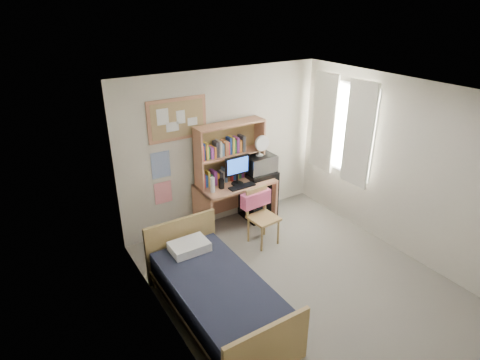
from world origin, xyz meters
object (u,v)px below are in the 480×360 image
desk (235,204)px  microwave (259,163)px  mini_fridge (258,194)px  desk_fan (260,146)px  desk_chair (264,218)px  bed (218,300)px  speaker_right (253,175)px  bulletin_board (177,119)px  monitor (237,171)px  speaker_left (221,184)px

desk → microwave: 0.80m
mini_fridge → desk_fan: (0.00, -0.02, 0.89)m
desk_chair → desk_fan: desk_fan is taller
desk → bed: (-1.31, -1.75, -0.13)m
mini_fridge → speaker_right: bearing=-149.8°
bed → speaker_right: 2.42m
microwave → bed: bearing=-135.3°
bulletin_board → desk_chair: (0.90, -1.02, -1.47)m
bulletin_board → monitor: (0.81, -0.39, -0.88)m
bed → mini_fridge: bearing=44.6°
speaker_right → desk: bearing=168.7°
speaker_left → speaker_right: bearing=-0.0°
bed → monitor: monitor is taller
desk_fan → speaker_left: bearing=-172.3°
bulletin_board → desk: size_ratio=0.73×
desk_chair → mini_fridge: bearing=56.7°
speaker_right → bed: bearing=-134.7°
mini_fridge → speaker_left: (-0.80, -0.13, 0.45)m
desk_chair → microwave: 1.01m
speaker_right → desk_fan: bearing=24.5°
bulletin_board → microwave: 1.61m
desk_fan → speaker_right: bearing=-154.3°
bulletin_board → desk: (0.81, -0.33, -1.52)m
bulletin_board → desk_fan: bearing=-12.2°
monitor → speaker_left: bearing=180.0°
bulletin_board → microwave: size_ratio=1.91×
bulletin_board → speaker_right: bulletin_board is taller
desk → monitor: 0.64m
mini_fridge → desk: bearing=-172.9°
desk_chair → speaker_left: speaker_left is taller
desk_chair → desk: bearing=92.9°
microwave → desk_fan: 0.30m
speaker_right → desk_fan: desk_fan is taller
desk → monitor: size_ratio=2.74×
desk_chair → speaker_right: (0.21, 0.64, 0.44)m
bulletin_board → mini_fridge: bulletin_board is taller
monitor → microwave: size_ratio=0.95×
desk_chair → mini_fridge: 0.85m
desk_chair → bed: size_ratio=0.46×
bulletin_board → bed: size_ratio=0.48×
desk → desk_chair: desk_chair is taller
desk → microwave: size_ratio=2.61×
microwave → monitor: bearing=-168.4°
microwave → mini_fridge: bearing=90.0°
desk_chair → mini_fridge: desk_chair is taller
bed → speaker_left: bearing=58.6°
desk_chair → monitor: monitor is taller
desk → bed: bearing=-128.0°
desk_chair → desk_fan: (0.41, 0.73, 0.88)m
mini_fridge → bulletin_board: bearing=168.6°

